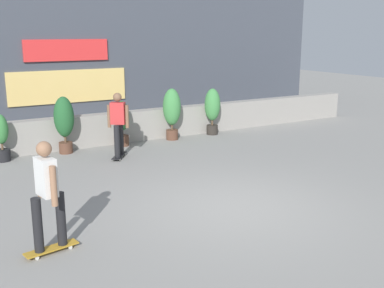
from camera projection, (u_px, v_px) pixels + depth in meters
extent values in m
plane|color=gray|center=(232.00, 207.00, 8.72)|extent=(48.00, 48.00, 0.00)
cube|color=gray|center=(114.00, 128.00, 13.65)|extent=(18.00, 0.40, 0.90)
cube|color=#424751|center=(70.00, 30.00, 16.35)|extent=(20.00, 2.00, 6.50)
cube|color=#F23333|center=(67.00, 50.00, 15.42)|extent=(2.80, 0.08, 0.70)
cube|color=#F2CC72|center=(69.00, 86.00, 15.71)|extent=(4.00, 0.06, 1.10)
cylinder|color=black|center=(3.00, 155.00, 11.79)|extent=(0.36, 0.36, 0.30)
cylinder|color=brown|center=(2.00, 147.00, 11.73)|extent=(0.06, 0.06, 0.15)
ellipsoid|color=#387F3D|center=(1.00, 129.00, 11.63)|extent=(0.37, 0.37, 0.75)
cylinder|color=brown|center=(66.00, 148.00, 12.57)|extent=(0.36, 0.36, 0.30)
cylinder|color=brown|center=(65.00, 139.00, 12.52)|extent=(0.06, 0.06, 0.15)
ellipsoid|color=#235B2D|center=(64.00, 117.00, 12.37)|extent=(0.53, 0.53, 1.08)
cylinder|color=brown|center=(123.00, 141.00, 13.38)|extent=(0.36, 0.36, 0.30)
cylinder|color=brown|center=(122.00, 133.00, 13.32)|extent=(0.06, 0.06, 0.15)
ellipsoid|color=#235B2D|center=(122.00, 116.00, 13.21)|extent=(0.42, 0.42, 0.85)
cylinder|color=brown|center=(172.00, 135.00, 14.17)|extent=(0.36, 0.36, 0.30)
cylinder|color=brown|center=(172.00, 127.00, 14.11)|extent=(0.06, 0.06, 0.15)
ellipsoid|color=#428C47|center=(172.00, 107.00, 13.97)|extent=(0.54, 0.54, 1.10)
cylinder|color=#2D2823|center=(212.00, 130.00, 14.88)|extent=(0.36, 0.36, 0.30)
cylinder|color=brown|center=(212.00, 123.00, 14.83)|extent=(0.06, 0.06, 0.15)
ellipsoid|color=#428C47|center=(212.00, 105.00, 14.69)|extent=(0.50, 0.50, 1.01)
cube|color=#BF8C26|center=(52.00, 248.00, 6.91)|extent=(0.82, 0.34, 0.02)
cylinder|color=silver|center=(37.00, 258.00, 6.69)|extent=(0.06, 0.04, 0.06)
cylinder|color=silver|center=(32.00, 254.00, 6.81)|extent=(0.06, 0.04, 0.06)
cylinder|color=silver|center=(70.00, 247.00, 7.02)|extent=(0.06, 0.04, 0.06)
cylinder|color=silver|center=(66.00, 244.00, 7.14)|extent=(0.06, 0.04, 0.06)
cylinder|color=black|center=(38.00, 225.00, 6.69)|extent=(0.14, 0.14, 0.82)
cylinder|color=black|center=(61.00, 219.00, 6.92)|extent=(0.14, 0.14, 0.82)
cube|color=white|center=(46.00, 177.00, 6.65)|extent=(0.26, 0.39, 0.56)
sphere|color=#9E7051|center=(44.00, 149.00, 6.55)|extent=(0.22, 0.22, 0.22)
cylinder|color=#9E7051|center=(54.00, 186.00, 6.49)|extent=(0.09, 0.09, 0.58)
cylinder|color=#9E7051|center=(40.00, 178.00, 6.84)|extent=(0.09, 0.09, 0.58)
cube|color=black|center=(120.00, 155.00, 12.10)|extent=(0.65, 0.76, 0.02)
cylinder|color=silver|center=(119.00, 154.00, 12.37)|extent=(0.06, 0.06, 0.06)
cylinder|color=silver|center=(125.00, 154.00, 12.35)|extent=(0.06, 0.06, 0.06)
cylinder|color=silver|center=(114.00, 159.00, 11.87)|extent=(0.06, 0.06, 0.06)
cylinder|color=silver|center=(120.00, 160.00, 11.85)|extent=(0.06, 0.06, 0.06)
cylinder|color=black|center=(121.00, 138.00, 12.18)|extent=(0.14, 0.14, 0.82)
cylinder|color=black|center=(117.00, 141.00, 11.83)|extent=(0.14, 0.14, 0.82)
cube|color=red|center=(118.00, 113.00, 11.84)|extent=(0.41, 0.38, 0.56)
sphere|color=brown|center=(117.00, 97.00, 11.74)|extent=(0.22, 0.22, 0.22)
cylinder|color=brown|center=(109.00, 116.00, 11.89)|extent=(0.09, 0.09, 0.58)
cylinder|color=brown|center=(127.00, 117.00, 11.83)|extent=(0.09, 0.09, 0.58)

